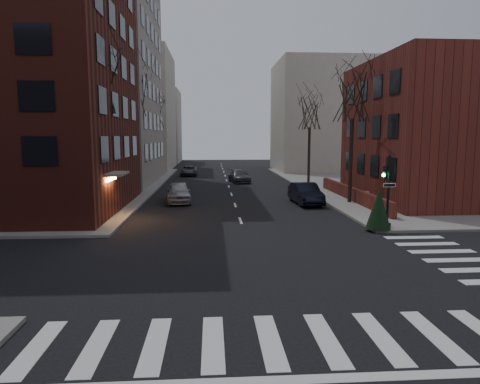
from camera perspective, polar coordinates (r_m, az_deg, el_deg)
name	(u,v)px	position (r m, az deg, el deg)	size (l,w,h in m)	color
ground	(264,290)	(14.88, 3.26, -12.91)	(160.00, 160.00, 0.00)	black
building_left_brick	(5,79)	(33.53, -28.81, 13.12)	(15.00, 15.00, 18.00)	maroon
building_left_tan	(66,52)	(50.98, -22.15, 16.91)	(18.00, 18.00, 28.00)	#A29586
building_right_brick	(443,132)	(37.57, 25.48, 7.25)	(12.00, 14.00, 11.00)	maroon
low_wall_right	(352,194)	(34.94, 14.66, -0.21)	(0.35, 16.00, 1.00)	maroon
building_distant_la	(126,111)	(70.20, -14.93, 10.36)	(14.00, 16.00, 18.00)	beige
building_distant_ra	(323,117)	(66.06, 11.05, 9.80)	(14.00, 14.00, 16.00)	beige
building_distant_lb	(154,127)	(86.59, -11.40, 8.55)	(10.00, 12.00, 14.00)	beige
traffic_signal	(387,196)	(25.02, 19.01, -0.45)	(0.76, 0.44, 4.00)	black
tree_left_a	(98,83)	(28.90, -18.44, 13.64)	(4.18, 4.18, 10.26)	#2D231C
tree_left_b	(133,94)	(40.63, -14.13, 12.53)	(4.40, 4.40, 10.80)	#2D231C
tree_left_c	(154,113)	(54.37, -11.44, 10.34)	(3.96, 3.96, 9.72)	#2D231C
tree_right_a	(353,97)	(33.66, 14.81, 12.09)	(3.96, 3.96, 9.72)	#2D231C
tree_right_b	(310,113)	(47.10, 9.30, 10.32)	(3.74, 3.74, 9.18)	#2D231C
streetlamp_near	(133,147)	(36.43, -14.08, 5.78)	(0.36, 0.36, 6.28)	black
streetlamp_far	(161,143)	(56.22, -10.46, 6.40)	(0.36, 0.36, 6.28)	black
parked_sedan	(306,194)	(33.08, 8.73, -0.21)	(1.70, 4.88, 1.61)	black
car_lane_silver	(178,192)	(33.78, -8.22, -0.05)	(1.89, 4.69, 1.60)	#99999E
car_lane_gray	(239,176)	(48.05, -0.10, 2.13)	(1.94, 4.78, 1.39)	#39383D
car_lane_far	(189,171)	(56.56, -6.83, 2.83)	(2.12, 4.61, 1.28)	#3E3F43
sandwich_board	(366,197)	(33.64, 16.51, -0.65)	(0.40, 0.56, 0.90)	silver
evergreen_shrub	(379,209)	(24.42, 18.01, -2.11)	(1.34, 1.34, 2.24)	#16321D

